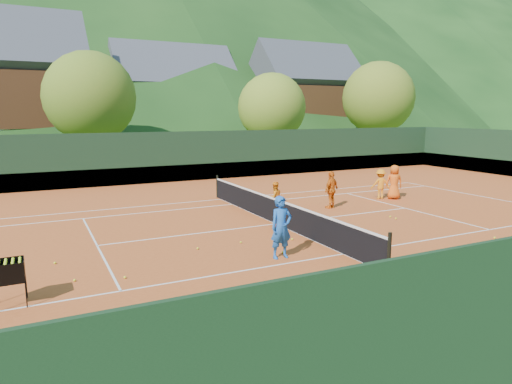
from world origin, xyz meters
name	(u,v)px	position (x,y,z in m)	size (l,w,h in m)	color
ground	(276,224)	(0.00, 0.00, 0.00)	(400.00, 400.00, 0.00)	#315119
clay_court	(276,224)	(0.00, 0.00, 0.01)	(40.00, 24.00, 0.02)	#AF491C
mountain_far_right	(294,2)	(90.00, 150.00, 47.50)	(260.00, 260.00, 95.00)	#153613
coach	(281,227)	(-1.83, -3.60, 0.92)	(0.66, 0.43, 1.80)	#1A55AE
student_a	(275,198)	(0.80, 1.60, 0.68)	(0.64, 0.50, 1.32)	orange
student_b	(331,190)	(3.52, 1.47, 0.83)	(0.95, 0.40, 1.63)	orange
student_c	(394,182)	(7.47, 1.89, 0.84)	(0.81, 0.52, 1.65)	#E65A14
student_d	(380,184)	(6.93, 2.23, 0.74)	(0.93, 0.53, 1.44)	orange
tennis_ball_0	(396,218)	(4.55, -1.41, 0.05)	(0.07, 0.07, 0.07)	yellow
tennis_ball_1	(330,273)	(-1.38, -5.38, 0.05)	(0.07, 0.07, 0.07)	yellow
tennis_ball_2	(446,292)	(0.28, -7.59, 0.05)	(0.07, 0.07, 0.07)	yellow
tennis_ball_3	(198,248)	(-3.71, -1.78, 0.05)	(0.07, 0.07, 0.07)	yellow
tennis_ball_4	(242,322)	(-4.56, -6.86, 0.05)	(0.07, 0.07, 0.07)	yellow
tennis_ball_5	(283,252)	(-1.58, -3.28, 0.05)	(0.07, 0.07, 0.07)	yellow
tennis_ball_8	(347,236)	(1.26, -2.60, 0.05)	(0.07, 0.07, 0.07)	yellow
tennis_ball_9	(55,263)	(-7.68, -1.34, 0.05)	(0.07, 0.07, 0.07)	yellow
tennis_ball_10	(310,344)	(-3.84, -8.21, 0.05)	(0.07, 0.07, 0.07)	yellow
tennis_ball_11	(323,232)	(0.79, -1.91, 0.05)	(0.07, 0.07, 0.07)	yellow
tennis_ball_12	(241,242)	(-2.26, -1.76, 0.05)	(0.07, 0.07, 0.07)	yellow
tennis_ball_14	(482,245)	(4.35, -5.40, 0.05)	(0.07, 0.07, 0.07)	yellow
tennis_ball_15	(390,217)	(4.57, -1.08, 0.05)	(0.07, 0.07, 0.07)	yellow
tennis_ball_16	(445,336)	(-1.41, -9.05, 0.05)	(0.07, 0.07, 0.07)	yellow
tennis_ball_19	(125,277)	(-6.16, -3.32, 0.05)	(0.07, 0.07, 0.07)	yellow
tennis_ball_20	(214,361)	(-5.57, -7.98, 0.05)	(0.07, 0.07, 0.07)	yellow
tennis_ball_21	(75,280)	(-7.31, -2.98, 0.05)	(0.07, 0.07, 0.07)	yellow
tennis_ball_22	(498,282)	(1.93, -7.68, 0.05)	(0.07, 0.07, 0.07)	yellow
tennis_ball_23	(347,235)	(1.33, -2.52, 0.05)	(0.07, 0.07, 0.07)	yellow
tennis_ball_24	(495,238)	(5.49, -4.98, 0.05)	(0.07, 0.07, 0.07)	yellow
tennis_ball_25	(292,239)	(-0.60, -2.17, 0.05)	(0.07, 0.07, 0.07)	yellow
court_lines	(276,224)	(0.00, 0.00, 0.02)	(23.83, 11.03, 0.00)	white
tennis_net	(276,211)	(0.00, 0.00, 0.52)	(0.10, 12.07, 1.10)	black
perimeter_fence	(277,191)	(0.00, 0.00, 1.27)	(40.40, 24.24, 3.00)	black
ball_hopper	(10,272)	(-8.63, -3.87, 0.77)	(0.57, 0.57, 1.00)	black
chalet_left	(0,94)	(-10.00, 30.00, 5.65)	(13.80, 9.93, 12.92)	beige
chalet_mid	(173,104)	(6.00, 34.00, 4.99)	(12.65, 8.82, 11.45)	beige
chalet_right	(304,102)	(20.00, 30.00, 5.26)	(11.50, 8.82, 11.91)	beige
tree_b	(90,97)	(-4.00, 20.00, 5.19)	(6.40, 6.40, 8.40)	#41281A
tree_c	(272,107)	(10.00, 19.00, 4.54)	(5.60, 5.60, 7.35)	#42281A
tree_d	(378,98)	(22.00, 20.00, 5.52)	(6.80, 6.80, 8.93)	#3C2618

